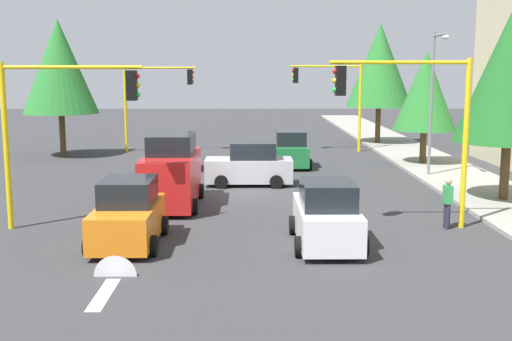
% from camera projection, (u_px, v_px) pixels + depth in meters
% --- Properties ---
extents(ground_plane, '(120.00, 120.00, 0.00)m').
position_uv_depth(ground_plane, '(240.00, 193.00, 26.96)').
color(ground_plane, '#353538').
extents(sidewalk_kerb, '(80.00, 4.00, 0.15)m').
position_uv_depth(sidewalk_kerb, '(448.00, 172.00, 31.99)').
color(sidewalk_kerb, gray).
rests_on(sidewalk_kerb, ground).
extents(lane_arrow_near, '(2.40, 1.10, 1.10)m').
position_uv_depth(lane_arrow_near, '(111.00, 283.00, 15.56)').
color(lane_arrow_near, silver).
rests_on(lane_arrow_near, ground).
extents(traffic_signal_near_left, '(0.36, 4.59, 5.59)m').
position_uv_depth(traffic_signal_near_left, '(411.00, 109.00, 20.47)').
color(traffic_signal_near_left, yellow).
rests_on(traffic_signal_near_left, ground).
extents(traffic_signal_far_left, '(0.36, 4.59, 5.60)m').
position_uv_depth(traffic_signal_far_left, '(332.00, 90.00, 40.22)').
color(traffic_signal_far_left, yellow).
rests_on(traffic_signal_far_left, ground).
extents(traffic_signal_far_right, '(0.36, 4.59, 5.50)m').
position_uv_depth(traffic_signal_far_right, '(154.00, 91.00, 40.12)').
color(traffic_signal_far_right, yellow).
rests_on(traffic_signal_far_right, ground).
extents(traffic_signal_near_right, '(0.36, 4.59, 5.44)m').
position_uv_depth(traffic_signal_near_right, '(61.00, 112.00, 20.37)').
color(traffic_signal_near_right, yellow).
rests_on(traffic_signal_near_right, ground).
extents(street_lamp_curbside, '(2.15, 0.28, 7.00)m').
position_uv_depth(street_lamp_curbside, '(434.00, 88.00, 29.93)').
color(street_lamp_curbside, slate).
rests_on(street_lamp_curbside, ground).
extents(tree_roadside_near, '(4.19, 4.19, 7.65)m').
position_uv_depth(tree_roadside_near, '(511.00, 75.00, 24.30)').
color(tree_roadside_near, brown).
rests_on(tree_roadside_near, ground).
extents(tree_roadside_far, '(4.59, 4.59, 8.40)m').
position_uv_depth(tree_roadside_far, '(380.00, 66.00, 43.96)').
color(tree_roadside_far, brown).
rests_on(tree_roadside_far, ground).
extents(tree_opposite_side, '(4.50, 4.50, 8.23)m').
position_uv_depth(tree_opposite_side, '(59.00, 67.00, 37.85)').
color(tree_opposite_side, brown).
rests_on(tree_opposite_side, ground).
extents(tree_roadside_mid, '(3.43, 3.43, 6.22)m').
position_uv_depth(tree_roadside_mid, '(425.00, 91.00, 34.32)').
color(tree_roadside_mid, brown).
rests_on(tree_roadside_mid, ground).
extents(delivery_van_red, '(4.80, 2.22, 2.77)m').
position_uv_depth(delivery_van_red, '(172.00, 173.00, 24.28)').
color(delivery_van_red, red).
rests_on(delivery_van_red, ground).
extents(car_silver, '(2.05, 3.96, 1.98)m').
position_uv_depth(car_silver, '(250.00, 166.00, 28.80)').
color(car_silver, '#B2B5BA').
rests_on(car_silver, ground).
extents(car_green, '(3.62, 2.09, 1.98)m').
position_uv_depth(car_green, '(291.00, 151.00, 34.14)').
color(car_green, '#1E7238').
rests_on(car_green, ground).
extents(car_orange, '(3.84, 2.04, 1.98)m').
position_uv_depth(car_orange, '(128.00, 215.00, 18.92)').
color(car_orange, orange).
rests_on(car_orange, ground).
extents(car_white, '(4.05, 2.04, 1.98)m').
position_uv_depth(car_white, '(327.00, 216.00, 18.82)').
color(car_white, white).
rests_on(car_white, ground).
extents(car_blue, '(3.75, 2.04, 1.98)m').
position_uv_depth(car_blue, '(174.00, 154.00, 32.65)').
color(car_blue, blue).
rests_on(car_blue, ground).
extents(pedestrian_crossing, '(0.40, 0.24, 1.70)m').
position_uv_depth(pedestrian_crossing, '(448.00, 202.00, 20.83)').
color(pedestrian_crossing, '#262638').
rests_on(pedestrian_crossing, ground).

